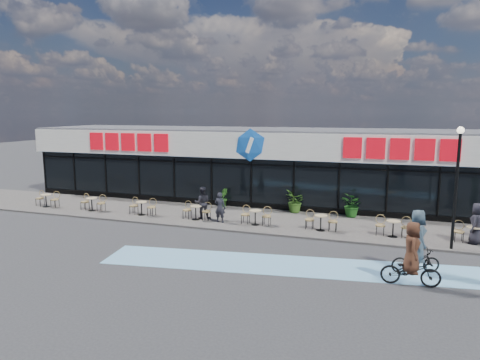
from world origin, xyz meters
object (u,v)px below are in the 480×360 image
at_px(potted_plant_right, 353,205).
at_px(patron_right, 202,203).
at_px(bistro_set_0, 47,199).
at_px(potted_plant_mid, 295,201).
at_px(patron_left, 220,207).
at_px(pedestrian_a, 477,224).
at_px(cyclist_a, 411,262).
at_px(cyclist_b, 416,248).
at_px(lamp_post, 457,177).
at_px(potted_plant_left, 223,198).

distance_m(potted_plant_right, patron_right, 8.01).
distance_m(bistro_set_0, potted_plant_right, 17.67).
distance_m(potted_plant_mid, patron_right, 5.25).
height_order(potted_plant_mid, patron_left, patron_left).
height_order(potted_plant_mid, pedestrian_a, pedestrian_a).
xyz_separation_m(potted_plant_mid, patron_left, (-3.20, -3.39, 0.14)).
xyz_separation_m(cyclist_a, cyclist_b, (0.23, 1.26, 0.12)).
height_order(potted_plant_right, cyclist_b, cyclist_b).
relative_size(potted_plant_right, cyclist_b, 0.57).
bearing_deg(lamp_post, bistro_set_0, 177.05).
relative_size(patron_left, patron_right, 0.93).
relative_size(bistro_set_0, patron_right, 0.91).
height_order(potted_plant_mid, cyclist_a, cyclist_a).
bearing_deg(patron_right, cyclist_b, 134.79).
height_order(patron_left, cyclist_b, cyclist_b).
distance_m(potted_plant_mid, cyclist_b, 9.37).
bearing_deg(cyclist_a, lamp_post, 67.35).
height_order(bistro_set_0, potted_plant_right, potted_plant_right).
bearing_deg(potted_plant_right, lamp_post, -44.94).
relative_size(lamp_post, potted_plant_mid, 3.88).
height_order(lamp_post, patron_right, lamp_post).
relative_size(potted_plant_mid, cyclist_a, 0.60).
xyz_separation_m(potted_plant_mid, pedestrian_a, (8.43, -3.23, 0.24)).
distance_m(lamp_post, cyclist_a, 5.22).
bearing_deg(lamp_post, potted_plant_right, 135.06).
distance_m(bistro_set_0, pedestrian_a, 22.73).
distance_m(patron_left, patron_right, 1.30).
distance_m(potted_plant_mid, patron_left, 4.66).
xyz_separation_m(lamp_post, patron_right, (-11.76, 1.42, -2.13)).
relative_size(potted_plant_left, cyclist_a, 0.50).
relative_size(potted_plant_mid, potted_plant_right, 0.99).
bearing_deg(cyclist_b, patron_left, 156.11).
xyz_separation_m(bistro_set_0, patron_left, (11.10, -0.21, 0.33)).
height_order(lamp_post, bistro_set_0, lamp_post).
xyz_separation_m(pedestrian_a, cyclist_b, (-2.65, -4.14, -0.06)).
xyz_separation_m(bistro_set_0, potted_plant_right, (17.39, 3.14, 0.19)).
xyz_separation_m(patron_right, pedestrian_a, (12.82, -0.35, 0.04)).
height_order(bistro_set_0, potted_plant_mid, potted_plant_mid).
bearing_deg(bistro_set_0, potted_plant_left, 17.99).
height_order(potted_plant_left, pedestrian_a, pedestrian_a).
relative_size(patron_right, cyclist_a, 0.78).
bearing_deg(cyclist_b, pedestrian_a, 57.38).
relative_size(lamp_post, cyclist_b, 2.18).
relative_size(patron_right, pedestrian_a, 0.96).
bearing_deg(potted_plant_right, cyclist_b, -69.88).
bearing_deg(cyclist_a, potted_plant_mid, 122.75).
distance_m(potted_plant_right, cyclist_a, 8.94).
height_order(bistro_set_0, cyclist_b, cyclist_b).
xyz_separation_m(potted_plant_left, potted_plant_mid, (4.34, -0.06, 0.10)).
bearing_deg(patron_left, cyclist_a, 151.88).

